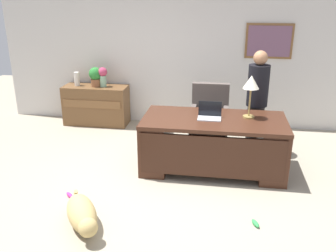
% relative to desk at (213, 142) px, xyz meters
% --- Properties ---
extents(ground_plane, '(12.00, 12.00, 0.00)m').
position_rel_desk_xyz_m(ground_plane, '(-0.63, -0.61, -0.42)').
color(ground_plane, '#9E937F').
extents(back_wall, '(7.00, 0.16, 2.70)m').
position_rel_desk_xyz_m(back_wall, '(-0.62, 1.98, 0.93)').
color(back_wall, silver).
rests_on(back_wall, ground_plane).
extents(desk, '(1.98, 0.98, 0.77)m').
position_rel_desk_xyz_m(desk, '(0.00, 0.00, 0.00)').
color(desk, '#422316').
rests_on(desk, ground_plane).
extents(credenza, '(1.20, 0.50, 0.74)m').
position_rel_desk_xyz_m(credenza, '(-2.29, 1.63, -0.05)').
color(credenza, brown).
rests_on(credenza, ground_plane).
extents(armchair, '(0.60, 0.59, 1.02)m').
position_rel_desk_xyz_m(armchair, '(-0.10, 0.87, 0.05)').
color(armchair, '#564C47').
rests_on(armchair, ground_plane).
extents(person_standing, '(0.32, 0.32, 1.61)m').
position_rel_desk_xyz_m(person_standing, '(0.62, 0.75, 0.40)').
color(person_standing, '#262323').
rests_on(person_standing, ground_plane).
extents(dog_lying, '(0.62, 0.76, 0.30)m').
position_rel_desk_xyz_m(dog_lying, '(-1.33, -1.60, -0.27)').
color(dog_lying, tan).
rests_on(dog_lying, ground_plane).
extents(laptop, '(0.32, 0.22, 0.22)m').
position_rel_desk_xyz_m(laptop, '(-0.07, 0.05, 0.40)').
color(laptop, '#B2B5BA').
rests_on(laptop, desk).
extents(desk_lamp, '(0.22, 0.22, 0.60)m').
position_rel_desk_xyz_m(desk_lamp, '(0.47, 0.15, 0.81)').
color(desk_lamp, '#9E8447').
rests_on(desk_lamp, desk).
extents(vase_with_flowers, '(0.17, 0.17, 0.36)m').
position_rel_desk_xyz_m(vase_with_flowers, '(-2.13, 1.64, 0.53)').
color(vase_with_flowers, '#8DBD9D').
rests_on(vase_with_flowers, credenza).
extents(vase_empty, '(0.10, 0.10, 0.26)m').
position_rel_desk_xyz_m(vase_empty, '(-2.64, 1.64, 0.45)').
color(vase_empty, silver).
rests_on(vase_empty, credenza).
extents(potted_plant, '(0.24, 0.24, 0.36)m').
position_rel_desk_xyz_m(potted_plant, '(-2.27, 1.64, 0.52)').
color(potted_plant, brown).
rests_on(potted_plant, credenza).
extents(dog_toy_bone, '(0.16, 0.15, 0.05)m').
position_rel_desk_xyz_m(dog_toy_bone, '(-1.73, -1.04, -0.40)').
color(dog_toy_bone, '#D8338C').
rests_on(dog_toy_bone, ground_plane).
extents(dog_toy_plush, '(0.10, 0.16, 0.05)m').
position_rel_desk_xyz_m(dog_toy_plush, '(0.53, -1.28, -0.40)').
color(dog_toy_plush, green).
rests_on(dog_toy_plush, ground_plane).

